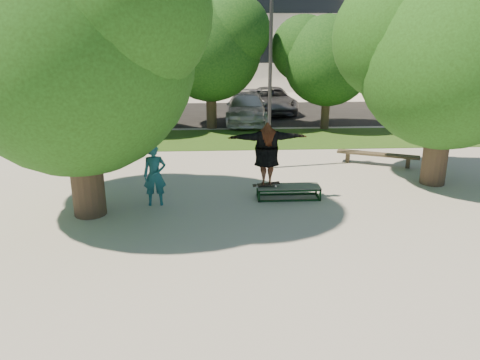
{
  "coord_description": "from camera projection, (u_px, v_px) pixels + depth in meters",
  "views": [
    {
      "loc": [
        -0.89,
        -10.73,
        4.72
      ],
      "look_at": [
        -0.25,
        0.6,
        1.01
      ],
      "focal_mm": 35.0,
      "sensor_mm": 36.0,
      "label": 1
    }
  ],
  "objects": [
    {
      "name": "bystander",
      "position": [
        155.0,
        175.0,
        12.84
      ],
      "size": [
        0.66,
        0.47,
        1.72
      ],
      "primitive_type": "imported",
      "rotation": [
        0.0,
        0.0,
        0.09
      ],
      "color": "#18535E",
      "rests_on": "ground"
    },
    {
      "name": "car_grey",
      "position": [
        272.0,
        100.0,
        27.17
      ],
      "size": [
        2.59,
        5.17,
        1.4
      ],
      "primitive_type": "imported",
      "rotation": [
        0.0,
        0.0,
        0.05
      ],
      "color": "slate",
      "rests_on": "asphalt_strip"
    },
    {
      "name": "skater_rig",
      "position": [
        267.0,
        154.0,
        13.13
      ],
      "size": [
        2.21,
        0.65,
        1.87
      ],
      "rotation": [
        0.0,
        0.0,
        3.17
      ],
      "color": "white",
      "rests_on": "grind_box"
    },
    {
      "name": "tree_right",
      "position": [
        445.0,
        50.0,
        13.67
      ],
      "size": [
        6.24,
        5.33,
        6.51
      ],
      "color": "#38281E",
      "rests_on": "ground"
    },
    {
      "name": "car_silver_a",
      "position": [
        86.0,
        102.0,
        26.6
      ],
      "size": [
        1.7,
        3.98,
        1.34
      ],
      "primitive_type": "imported",
      "rotation": [
        0.0,
        0.0,
        -0.03
      ],
      "color": "#A1A1A6",
      "rests_on": "asphalt_strip"
    },
    {
      "name": "tree_left",
      "position": [
        70.0,
        41.0,
        11.13
      ],
      "size": [
        6.96,
        5.95,
        7.12
      ],
      "color": "#38281E",
      "rests_on": "ground"
    },
    {
      "name": "bg_tree_right",
      "position": [
        327.0,
        55.0,
        21.83
      ],
      "size": [
        5.04,
        4.31,
        5.43
      ],
      "color": "#38281E",
      "rests_on": "ground"
    },
    {
      "name": "bg_tree_left",
      "position": [
        84.0,
        51.0,
        20.69
      ],
      "size": [
        5.28,
        4.51,
        5.77
      ],
      "color": "#38281E",
      "rests_on": "ground"
    },
    {
      "name": "asphalt_strip",
      "position": [
        229.0,
        114.0,
        26.88
      ],
      "size": [
        40.0,
        8.0,
        0.01
      ],
      "primitive_type": "cube",
      "color": "black",
      "rests_on": "ground"
    },
    {
      "name": "bench",
      "position": [
        378.0,
        155.0,
        16.73
      ],
      "size": [
        2.77,
        1.49,
        0.44
      ],
      "rotation": [
        0.0,
        0.0,
        -0.41
      ],
      "color": "#443A29",
      "rests_on": "ground"
    },
    {
      "name": "car_dark",
      "position": [
        138.0,
        104.0,
        25.35
      ],
      "size": [
        2.28,
        4.75,
        1.5
      ],
      "primitive_type": "imported",
      "rotation": [
        0.0,
        0.0,
        0.16
      ],
      "color": "black",
      "rests_on": "asphalt_strip"
    },
    {
      "name": "grass_strip",
      "position": [
        257.0,
        139.0,
        20.77
      ],
      "size": [
        30.0,
        4.0,
        0.02
      ],
      "primitive_type": "cube",
      "color": "#254714",
      "rests_on": "ground"
    },
    {
      "name": "lamppost",
      "position": [
        270.0,
        77.0,
        15.52
      ],
      "size": [
        0.25,
        0.15,
        6.11
      ],
      "color": "#2D2D30",
      "rests_on": "ground"
    },
    {
      "name": "ground",
      "position": [
        251.0,
        226.0,
        11.7
      ],
      "size": [
        120.0,
        120.0,
        0.0
      ],
      "primitive_type": "plane",
      "color": "gray",
      "rests_on": "ground"
    },
    {
      "name": "bg_tree_mid",
      "position": [
        209.0,
        43.0,
        21.86
      ],
      "size": [
        5.76,
        4.92,
        6.24
      ],
      "color": "#38281E",
      "rests_on": "ground"
    },
    {
      "name": "car_silver_b",
      "position": [
        246.0,
        108.0,
        24.33
      ],
      "size": [
        2.37,
        5.18,
        1.47
      ],
      "primitive_type": "imported",
      "rotation": [
        0.0,
        0.0,
        -0.06
      ],
      "color": "silver",
      "rests_on": "asphalt_strip"
    },
    {
      "name": "grind_box",
      "position": [
        288.0,
        192.0,
        13.52
      ],
      "size": [
        1.8,
        0.6,
        0.38
      ],
      "color": "black",
      "rests_on": "ground"
    }
  ]
}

